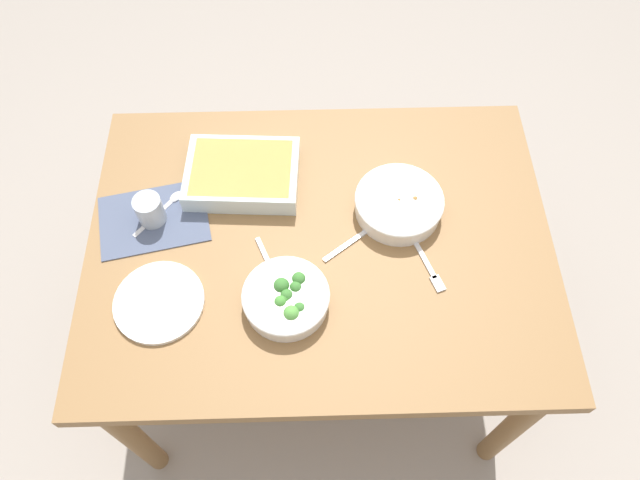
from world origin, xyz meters
name	(u,v)px	position (x,y,z in m)	size (l,w,h in m)	color
ground_plane	(320,344)	(0.00, 0.00, 0.00)	(6.00, 6.00, 0.00)	#9E9389
dining_table	(320,257)	(0.00, 0.00, 0.65)	(1.20, 0.90, 0.74)	olive
placemat	(154,219)	(-0.44, 0.08, 0.74)	(0.28, 0.20, 0.00)	#4C5670
stew_bowl	(399,204)	(0.21, 0.09, 0.77)	(0.23, 0.23, 0.06)	white
broccoli_bowl	(286,298)	(-0.09, -0.18, 0.77)	(0.21, 0.21, 0.07)	white
baking_dish	(242,173)	(-0.20, 0.19, 0.77)	(0.31, 0.24, 0.06)	silver
drink_cup	(150,211)	(-0.44, 0.08, 0.78)	(0.07, 0.07, 0.08)	#B2BCC6
side_plate	(159,302)	(-0.39, -0.17, 0.75)	(0.22, 0.22, 0.01)	white
spoon_by_stew	(358,237)	(0.10, 0.00, 0.74)	(0.15, 0.12, 0.01)	silver
spoon_by_broccoli	(273,273)	(-0.12, -0.10, 0.74)	(0.08, 0.17, 0.01)	silver
spoon_spare	(165,207)	(-0.41, 0.11, 0.74)	(0.12, 0.15, 0.01)	silver
fork_on_table	(428,266)	(0.27, -0.09, 0.74)	(0.08, 0.17, 0.01)	silver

